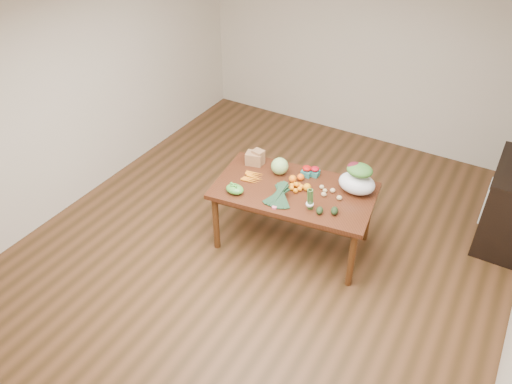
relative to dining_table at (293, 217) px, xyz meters
The scene contains 26 objects.
floor 0.52m from the dining_table, 123.49° to the right, with size 6.00×6.00×0.00m, color brown.
ceiling 2.35m from the dining_table, 123.49° to the right, with size 5.00×6.00×0.02m, color white.
room_walls 1.04m from the dining_table, 123.49° to the right, with size 5.02×6.02×2.70m.
dining_table is the anchor object (origin of this frame).
cabinet 2.40m from the dining_table, 32.49° to the left, with size 0.52×1.02×0.94m, color black.
dish_towel 2.09m from the dining_table, 32.04° to the left, with size 0.02×0.28×0.45m, color white.
paper_bag 0.79m from the dining_table, 161.40° to the left, with size 0.24×0.20×0.17m, color #996C44, non-canonical shape.
cabbage 0.57m from the dining_table, 146.76° to the left, with size 0.19×0.19×0.19m, color #AFCC76.
strawberry_basket_a 0.51m from the dining_table, 89.85° to the left, with size 0.10×0.10×0.09m, color #B5140C, non-canonical shape.
strawberry_basket_b 0.54m from the dining_table, 77.03° to the left, with size 0.10×0.10×0.09m, color red, non-canonical shape.
orange_a 0.44m from the dining_table, 125.56° to the left, with size 0.08×0.08×0.08m, color orange.
orange_b 0.45m from the dining_table, 95.20° to the left, with size 0.08×0.08×0.08m, color orange.
orange_c 0.44m from the dining_table, 19.93° to the left, with size 0.08×0.08×0.08m, color orange.
mandarin_cluster 0.42m from the dining_table, 41.26° to the left, with size 0.18×0.18×0.08m, color orange, non-canonical shape.
carrots 0.61m from the dining_table, behind, with size 0.22×0.22×0.03m, color orange, non-canonical shape.
snap_pea_bag 0.75m from the dining_table, 143.92° to the right, with size 0.20×0.15×0.09m, color green.
kale_bunch 0.54m from the dining_table, 97.67° to the right, with size 0.32×0.40×0.16m, color #15301D, non-canonical shape.
asparagus_bundle 0.62m from the dining_table, 39.08° to the right, with size 0.08×0.08×0.25m, color #44813B, non-canonical shape.
potato_a 0.51m from the dining_table, 20.07° to the left, with size 0.05×0.04×0.04m, color #D7B17C.
potato_b 0.51m from the dining_table, ahead, with size 0.06×0.05×0.05m, color tan.
potato_c 0.56m from the dining_table, 21.70° to the left, with size 0.06×0.05×0.05m, color #D8AD7D.
potato_d 0.49m from the dining_table, 31.20° to the left, with size 0.05×0.05×0.04m, color tan.
potato_e 0.63m from the dining_table, ahead, with size 0.06×0.05×0.05m, color #D5B87A.
avocado_a 0.61m from the dining_table, 30.98° to the right, with size 0.07×0.10×0.07m, color black.
avocado_b 0.68m from the dining_table, 18.02° to the right, with size 0.07×0.10×0.07m, color black.
salad_bag 0.82m from the dining_table, 25.98° to the left, with size 0.38×0.29×0.30m, color white, non-canonical shape.
Camera 1 is at (1.97, -3.55, 3.82)m, focal length 35.00 mm.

